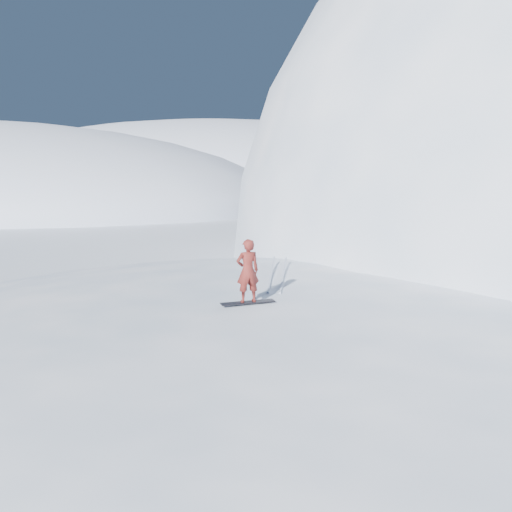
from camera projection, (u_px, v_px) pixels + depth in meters
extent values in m
plane|color=white|center=(306.00, 415.00, 12.17)|extent=(400.00, 400.00, 0.00)
ellipsoid|color=white|center=(352.00, 371.00, 14.83)|extent=(36.00, 28.00, 4.80)
ellipsoid|color=white|center=(203.00, 194.00, 126.59)|extent=(140.00, 90.00, 36.00)
ellipsoid|color=white|center=(116.00, 438.00, 11.11)|extent=(6.00, 5.40, 0.80)
ellipsoid|color=white|center=(272.00, 332.00, 18.37)|extent=(7.00, 6.30, 1.00)
cube|color=black|center=(248.00, 302.00, 13.30)|extent=(1.41, 0.97, 0.02)
imported|color=maroon|center=(248.00, 271.00, 13.16)|extent=(0.74, 0.66, 1.69)
cube|color=silver|center=(272.00, 271.00, 17.34)|extent=(0.99, 5.94, 0.04)
cube|color=silver|center=(284.00, 272.00, 17.25)|extent=(0.85, 5.96, 0.04)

